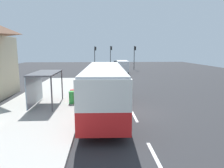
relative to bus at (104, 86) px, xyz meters
name	(u,v)px	position (x,y,z in m)	size (l,w,h in m)	color
ground_plane	(115,82)	(1.71, 13.81, -1.86)	(56.00, 92.00, 0.04)	#2D2D30
sidewalk_platform	(44,105)	(-4.69, 1.81, -1.75)	(6.20, 30.00, 0.18)	#ADAAA3
lane_stripe_seg_0	(154,155)	(1.96, -6.19, -1.84)	(0.16, 2.20, 0.01)	silver
lane_stripe_seg_1	(134,117)	(1.96, -1.19, -1.84)	(0.16, 2.20, 0.01)	silver
lane_stripe_seg_2	(125,99)	(1.96, 3.81, -1.84)	(0.16, 2.20, 0.01)	silver
lane_stripe_seg_3	(120,88)	(1.96, 8.81, -1.84)	(0.16, 2.20, 0.01)	silver
lane_stripe_seg_4	(117,82)	(1.96, 13.81, -1.84)	(0.16, 2.20, 0.01)	silver
lane_stripe_seg_5	(114,77)	(1.96, 18.81, -1.84)	(0.16, 2.20, 0.01)	silver
lane_stripe_seg_6	(112,73)	(1.96, 23.81, -1.84)	(0.16, 2.20, 0.01)	silver
lane_stripe_seg_7	(111,71)	(1.96, 28.81, -1.84)	(0.16, 2.20, 0.01)	silver
bus	(104,86)	(0.00, 0.00, 0.00)	(2.81, 11.07, 3.21)	red
white_van	(122,66)	(3.91, 24.69, -0.50)	(2.15, 5.25, 2.30)	white
sedan_near	(117,64)	(4.01, 38.97, -1.05)	(1.98, 4.46, 1.52)	navy
sedan_far	(121,67)	(4.01, 28.64, -1.05)	(2.02, 4.49, 1.52)	#B7B7BC
recycling_bin_green	(72,97)	(-2.49, 1.85, -1.19)	(0.52, 0.52, 0.95)	green
recycling_bin_red	(73,95)	(-2.49, 2.55, -1.19)	(0.52, 0.52, 0.95)	red
traffic_light_near_side	(135,54)	(7.21, 30.70, 1.57)	(0.49, 0.28, 5.15)	#2D2D2D
traffic_light_far_side	(95,54)	(-1.39, 31.50, 1.54)	(0.49, 0.28, 5.10)	#2D2D2D
traffic_light_median	(111,54)	(2.11, 32.30, 1.59)	(0.49, 0.28, 5.17)	#2D2D2D
bus_shelter	(41,80)	(-4.70, 1.51, 0.25)	(1.80, 4.00, 2.50)	#4C4C51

